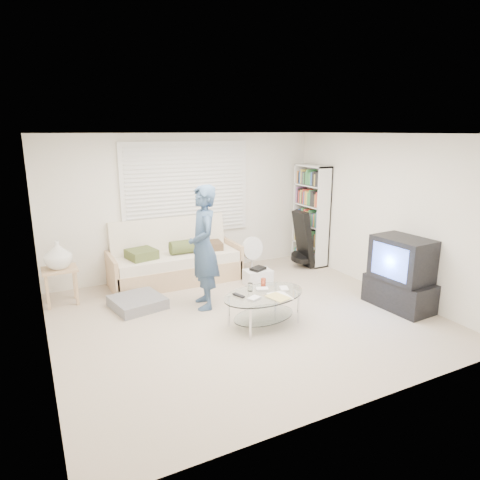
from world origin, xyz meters
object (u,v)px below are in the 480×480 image
futon_sofa (175,261)px  coffee_table (264,300)px  bookshelf (311,215)px  tv_unit (401,274)px

futon_sofa → coffee_table: futon_sofa is taller
futon_sofa → bookshelf: bearing=-3.7°
bookshelf → coffee_table: bearing=-137.4°
tv_unit → coffee_table: bearing=169.4°
futon_sofa → tv_unit: futon_sofa is taller
bookshelf → tv_unit: size_ratio=1.80×
coffee_table → tv_unit: bearing=-10.6°
futon_sofa → bookshelf: (2.70, -0.17, 0.60)m
coffee_table → futon_sofa: bearing=103.2°
tv_unit → coffee_table: tv_unit is taller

